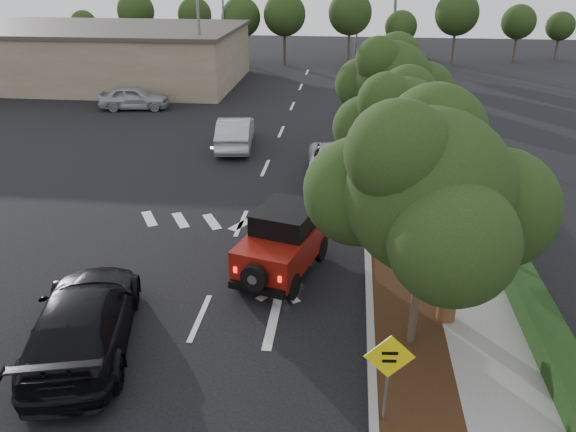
# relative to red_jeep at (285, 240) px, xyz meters

# --- Properties ---
(ground) EXTENTS (120.00, 120.00, 0.00)m
(ground) POSITION_rel_red_jeep_xyz_m (-2.01, -2.84, -1.05)
(ground) COLOR black
(ground) RESTS_ON ground
(curb) EXTENTS (0.20, 70.00, 0.15)m
(curb) POSITION_rel_red_jeep_xyz_m (2.59, 9.16, -0.98)
(curb) COLOR #9E9B93
(curb) RESTS_ON ground
(planting_strip) EXTENTS (1.80, 70.00, 0.12)m
(planting_strip) POSITION_rel_red_jeep_xyz_m (3.59, 9.16, -0.99)
(planting_strip) COLOR black
(planting_strip) RESTS_ON ground
(sidewalk) EXTENTS (2.00, 70.00, 0.12)m
(sidewalk) POSITION_rel_red_jeep_xyz_m (5.49, 9.16, -0.99)
(sidewalk) COLOR gray
(sidewalk) RESTS_ON ground
(hedge) EXTENTS (0.80, 70.00, 0.80)m
(hedge) POSITION_rel_red_jeep_xyz_m (6.89, 9.16, -0.65)
(hedge) COLOR black
(hedge) RESTS_ON ground
(commercial_building) EXTENTS (22.00, 12.00, 4.00)m
(commercial_building) POSITION_rel_red_jeep_xyz_m (-18.01, 27.16, 0.95)
(commercial_building) COLOR #7B6F55
(commercial_building) RESTS_ON ground
(transmission_tower) EXTENTS (7.00, 4.00, 28.00)m
(transmission_tower) POSITION_rel_red_jeep_xyz_m (3.99, 45.16, -1.05)
(transmission_tower) COLOR slate
(transmission_tower) RESTS_ON ground
(street_tree_near) EXTENTS (3.80, 3.80, 5.92)m
(street_tree_near) POSITION_rel_red_jeep_xyz_m (3.59, -3.34, -1.05)
(street_tree_near) COLOR black
(street_tree_near) RESTS_ON ground
(street_tree_mid) EXTENTS (3.20, 3.20, 5.32)m
(street_tree_mid) POSITION_rel_red_jeep_xyz_m (3.59, 3.66, -1.05)
(street_tree_mid) COLOR black
(street_tree_mid) RESTS_ON ground
(street_tree_far) EXTENTS (3.40, 3.40, 5.62)m
(street_tree_far) POSITION_rel_red_jeep_xyz_m (3.59, 10.16, -1.05)
(street_tree_far) COLOR black
(street_tree_far) RESTS_ON ground
(light_pole_a) EXTENTS (2.00, 0.22, 9.00)m
(light_pole_a) POSITION_rel_red_jeep_xyz_m (-8.51, 23.16, -1.05)
(light_pole_a) COLOR slate
(light_pole_a) RESTS_ON ground
(light_pole_b) EXTENTS (2.00, 0.22, 9.00)m
(light_pole_b) POSITION_rel_red_jeep_xyz_m (-9.51, 35.16, -1.05)
(light_pole_b) COLOR slate
(light_pole_b) RESTS_ON ground
(red_jeep) EXTENTS (2.71, 4.23, 2.07)m
(red_jeep) POSITION_rel_red_jeep_xyz_m (0.00, 0.00, 0.00)
(red_jeep) COLOR black
(red_jeep) RESTS_ON ground
(silver_suv_ahead) EXTENTS (2.50, 5.08, 1.39)m
(silver_suv_ahead) POSITION_rel_red_jeep_xyz_m (1.19, 8.07, -0.36)
(silver_suv_ahead) COLOR #A7ABAF
(silver_suv_ahead) RESTS_ON ground
(black_suv_oncoming) EXTENTS (3.60, 6.01, 1.63)m
(black_suv_oncoming) POSITION_rel_red_jeep_xyz_m (-4.49, -4.37, -0.24)
(black_suv_oncoming) COLOR black
(black_suv_oncoming) RESTS_ON ground
(silver_sedan_oncoming) EXTENTS (2.21, 4.92, 1.57)m
(silver_sedan_oncoming) POSITION_rel_red_jeep_xyz_m (-3.99, 12.09, -0.27)
(silver_sedan_oncoming) COLOR #AEB0B6
(silver_sedan_oncoming) RESTS_ON ground
(parked_suv) EXTENTS (4.57, 2.35, 1.49)m
(parked_suv) POSITION_rel_red_jeep_xyz_m (-11.99, 19.22, -0.31)
(parked_suv) COLOR #A3A5AB
(parked_suv) RESTS_ON ground
(speed_hump_sign) EXTENTS (1.02, 0.12, 2.17)m
(speed_hump_sign) POSITION_rel_red_jeep_xyz_m (2.79, -6.15, 0.45)
(speed_hump_sign) COLOR slate
(speed_hump_sign) RESTS_ON ground
(terracotta_planter) EXTENTS (0.63, 0.63, 1.09)m
(terracotta_planter) POSITION_rel_red_jeep_xyz_m (4.59, -2.28, -0.32)
(terracotta_planter) COLOR brown
(terracotta_planter) RESTS_ON ground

